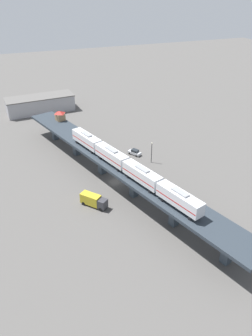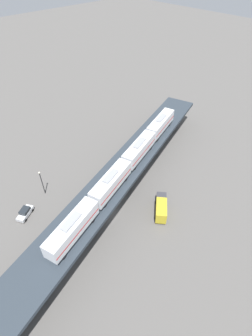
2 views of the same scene
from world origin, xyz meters
name	(u,v)px [view 1 (image 1 of 2)]	position (x,y,z in m)	size (l,w,h in m)	color
ground_plane	(115,182)	(0.00, 0.00, 0.00)	(400.00, 400.00, 0.00)	#514F4C
elevated_viaduct	(115,164)	(0.05, -0.15, 5.94)	(35.23, 90.37, 6.89)	#283039
subway_train	(126,164)	(0.71, -7.03, 9.43)	(17.40, 48.40, 4.45)	silver
signal_hut	(60,115)	(-8.32, 35.00, 8.69)	(4.03, 4.03, 3.40)	#8C7251
street_car_black	(187,212)	(11.65, -20.36, 0.94)	(3.25, 4.75, 1.89)	black
street_car_silver	(135,152)	(11.50, 13.55, 0.94)	(3.79, 4.70, 1.89)	#B7BABF
delivery_truck	(93,200)	(-8.77, -8.71, 1.76)	(6.35, 6.96, 3.20)	#333338
street_lamp	(152,151)	(14.49, 6.91, 4.11)	(0.44, 0.44, 6.94)	black
warehouse_building	(40,104)	(-11.68, 65.10, 3.41)	(29.26, 12.38, 6.80)	#99999E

